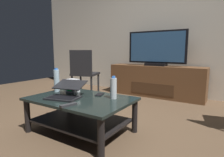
{
  "coord_description": "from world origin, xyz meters",
  "views": [
    {
      "loc": [
        1.19,
        -1.58,
        0.88
      ],
      "look_at": [
        -0.05,
        0.37,
        0.53
      ],
      "focal_mm": 29.84,
      "sensor_mm": 36.0,
      "label": 1
    }
  ],
  "objects_px": {
    "side_chair": "(84,71)",
    "router_box": "(73,86)",
    "tv_remote": "(68,105)",
    "media_cabinet": "(156,81)",
    "television": "(156,49)",
    "water_bottle_far": "(57,80)",
    "coffee_table": "(81,108)",
    "laptop": "(66,92)",
    "water_bottle_near": "(113,88)",
    "cell_phone": "(100,94)"
  },
  "relations": [
    {
      "from": "router_box",
      "to": "laptop",
      "type": "bearing_deg",
      "value": -61.27
    },
    {
      "from": "coffee_table",
      "to": "laptop",
      "type": "distance_m",
      "value": 0.23
    },
    {
      "from": "tv_remote",
      "to": "media_cabinet",
      "type": "bearing_deg",
      "value": 103.21
    },
    {
      "from": "water_bottle_far",
      "to": "tv_remote",
      "type": "xyz_separation_m",
      "value": [
        0.57,
        -0.37,
        -0.13
      ]
    },
    {
      "from": "television",
      "to": "laptop",
      "type": "height_order",
      "value": "television"
    },
    {
      "from": "coffee_table",
      "to": "laptop",
      "type": "height_order",
      "value": "laptop"
    },
    {
      "from": "water_bottle_near",
      "to": "water_bottle_far",
      "type": "xyz_separation_m",
      "value": [
        -0.77,
        -0.08,
        0.03
      ]
    },
    {
      "from": "water_bottle_far",
      "to": "tv_remote",
      "type": "distance_m",
      "value": 0.69
    },
    {
      "from": "television",
      "to": "water_bottle_near",
      "type": "bearing_deg",
      "value": -83.91
    },
    {
      "from": "side_chair",
      "to": "router_box",
      "type": "distance_m",
      "value": 1.23
    },
    {
      "from": "coffee_table",
      "to": "cell_phone",
      "type": "distance_m",
      "value": 0.26
    },
    {
      "from": "media_cabinet",
      "to": "water_bottle_near",
      "type": "xyz_separation_m",
      "value": [
        0.19,
        -1.85,
        0.2
      ]
    },
    {
      "from": "side_chair",
      "to": "water_bottle_near",
      "type": "height_order",
      "value": "side_chair"
    },
    {
      "from": "media_cabinet",
      "to": "water_bottle_far",
      "type": "height_order",
      "value": "water_bottle_far"
    },
    {
      "from": "water_bottle_far",
      "to": "laptop",
      "type": "bearing_deg",
      "value": -25.68
    },
    {
      "from": "coffee_table",
      "to": "television",
      "type": "relative_size",
      "value": 0.97
    },
    {
      "from": "media_cabinet",
      "to": "router_box",
      "type": "height_order",
      "value": "media_cabinet"
    },
    {
      "from": "side_chair",
      "to": "cell_phone",
      "type": "bearing_deg",
      "value": -41.89
    },
    {
      "from": "media_cabinet",
      "to": "tv_remote",
      "type": "relative_size",
      "value": 11.28
    },
    {
      "from": "laptop",
      "to": "cell_phone",
      "type": "height_order",
      "value": "laptop"
    },
    {
      "from": "water_bottle_far",
      "to": "water_bottle_near",
      "type": "bearing_deg",
      "value": 5.85
    },
    {
      "from": "water_bottle_far",
      "to": "side_chair",
      "type": "bearing_deg",
      "value": 115.3
    },
    {
      "from": "laptop",
      "to": "tv_remote",
      "type": "height_order",
      "value": "laptop"
    },
    {
      "from": "television",
      "to": "water_bottle_far",
      "type": "bearing_deg",
      "value": -106.74
    },
    {
      "from": "tv_remote",
      "to": "laptop",
      "type": "bearing_deg",
      "value": 153.11
    },
    {
      "from": "router_box",
      "to": "water_bottle_near",
      "type": "relative_size",
      "value": 0.66
    },
    {
      "from": "coffee_table",
      "to": "water_bottle_far",
      "type": "height_order",
      "value": "water_bottle_far"
    },
    {
      "from": "laptop",
      "to": "water_bottle_far",
      "type": "height_order",
      "value": "water_bottle_far"
    },
    {
      "from": "router_box",
      "to": "water_bottle_near",
      "type": "xyz_separation_m",
      "value": [
        0.58,
        -0.0,
        0.03
      ]
    },
    {
      "from": "media_cabinet",
      "to": "router_box",
      "type": "distance_m",
      "value": 1.9
    },
    {
      "from": "water_bottle_near",
      "to": "water_bottle_far",
      "type": "relative_size",
      "value": 0.82
    },
    {
      "from": "router_box",
      "to": "water_bottle_far",
      "type": "distance_m",
      "value": 0.21
    },
    {
      "from": "side_chair",
      "to": "water_bottle_far",
      "type": "bearing_deg",
      "value": -64.7
    },
    {
      "from": "laptop",
      "to": "side_chair",
      "type": "bearing_deg",
      "value": 123.78
    },
    {
      "from": "router_box",
      "to": "cell_phone",
      "type": "height_order",
      "value": "router_box"
    },
    {
      "from": "side_chair",
      "to": "tv_remote",
      "type": "bearing_deg",
      "value": -53.34
    },
    {
      "from": "coffee_table",
      "to": "tv_remote",
      "type": "xyz_separation_m",
      "value": [
        0.11,
        -0.29,
        0.13
      ]
    },
    {
      "from": "water_bottle_far",
      "to": "media_cabinet",
      "type": "bearing_deg",
      "value": 73.44
    },
    {
      "from": "media_cabinet",
      "to": "television",
      "type": "relative_size",
      "value": 1.62
    },
    {
      "from": "television",
      "to": "tv_remote",
      "type": "relative_size",
      "value": 6.94
    },
    {
      "from": "coffee_table",
      "to": "television",
      "type": "height_order",
      "value": "television"
    },
    {
      "from": "coffee_table",
      "to": "water_bottle_near",
      "type": "distance_m",
      "value": 0.42
    },
    {
      "from": "media_cabinet",
      "to": "television",
      "type": "xyz_separation_m",
      "value": [
        0.0,
        -0.02,
        0.61
      ]
    },
    {
      "from": "router_box",
      "to": "water_bottle_near",
      "type": "bearing_deg",
      "value": -0.07
    },
    {
      "from": "side_chair",
      "to": "router_box",
      "type": "bearing_deg",
      "value": -55.14
    },
    {
      "from": "coffee_table",
      "to": "television",
      "type": "distance_m",
      "value": 2.09
    },
    {
      "from": "side_chair",
      "to": "router_box",
      "type": "xyz_separation_m",
      "value": [
        0.7,
        -1.01,
        -0.04
      ]
    },
    {
      "from": "coffee_table",
      "to": "media_cabinet",
      "type": "xyz_separation_m",
      "value": [
        0.12,
        2.01,
        0.03
      ]
    },
    {
      "from": "router_box",
      "to": "water_bottle_far",
      "type": "height_order",
      "value": "water_bottle_far"
    },
    {
      "from": "router_box",
      "to": "tv_remote",
      "type": "height_order",
      "value": "router_box"
    }
  ]
}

